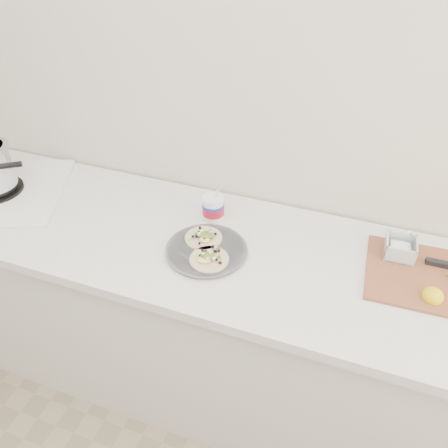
% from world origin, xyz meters
% --- Properties ---
extents(counter, '(2.44, 0.66, 0.90)m').
position_xyz_m(counter, '(0.00, 1.43, 0.45)').
color(counter, silver).
rests_on(counter, ground).
extents(taco_plate, '(0.29, 0.29, 0.04)m').
position_xyz_m(taco_plate, '(0.11, 1.36, 0.92)').
color(taco_plate, '#54555B').
rests_on(taco_plate, counter).
extents(tub, '(0.09, 0.09, 0.19)m').
position_xyz_m(tub, '(0.07, 1.56, 0.96)').
color(tub, white).
rests_on(tub, counter).
extents(cutboard, '(0.48, 0.34, 0.07)m').
position_xyz_m(cutboard, '(0.88, 1.50, 0.92)').
color(cutboard, brown).
rests_on(cutboard, counter).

